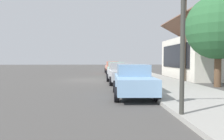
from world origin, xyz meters
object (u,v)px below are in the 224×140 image
at_px(car_skyblue, 133,80).
at_px(car_seafoam, 116,69).
at_px(shade_tree, 219,27).
at_px(utility_pole_wooden, 185,35).
at_px(car_silver, 121,73).
at_px(car_coral, 113,67).
at_px(traffic_light_main, 148,4).
at_px(fire_hydrant_red, 129,72).

bearing_deg(car_skyblue, car_seafoam, -177.71).
height_order(shade_tree, utility_pole_wooden, utility_pole_wooden).
xyz_separation_m(car_silver, shade_tree, (2.55, 6.26, 3.18)).
distance_m(car_coral, car_skyblue, 18.23).
relative_size(car_coral, car_silver, 1.05).
distance_m(shade_tree, utility_pole_wooden, 4.06).
bearing_deg(shade_tree, car_seafoam, -144.52).
height_order(car_coral, utility_pole_wooden, utility_pole_wooden).
relative_size(car_silver, traffic_light_main, 0.89).
distance_m(traffic_light_main, fire_hydrant_red, 17.39).
bearing_deg(car_silver, car_seafoam, 177.07).
distance_m(car_seafoam, utility_pole_wooden, 7.90).
height_order(shade_tree, traffic_light_main, shade_tree).
bearing_deg(utility_pole_wooden, traffic_light_main, -26.20).
xyz_separation_m(car_skyblue, traffic_light_main, (4.18, -0.19, 2.68)).
bearing_deg(utility_pole_wooden, car_silver, -75.39).
relative_size(car_coral, car_seafoam, 1.09).
relative_size(car_skyblue, fire_hydrant_red, 6.28).
xyz_separation_m(car_seafoam, fire_hydrant_red, (-0.82, 1.51, -0.32)).
height_order(car_silver, utility_pole_wooden, utility_pole_wooden).
distance_m(car_skyblue, fire_hydrant_red, 12.96).
bearing_deg(car_coral, car_skyblue, -1.64).
bearing_deg(shade_tree, utility_pole_wooden, -169.98).
height_order(car_silver, fire_hydrant_red, car_silver).
distance_m(car_seafoam, car_silver, 6.17).
distance_m(car_silver, fire_hydrant_red, 7.17).
bearing_deg(car_coral, fire_hydrant_red, 14.40).
xyz_separation_m(utility_pole_wooden, fire_hydrant_red, (-5.55, -4.00, -3.43)).
distance_m(car_coral, utility_pole_wooden, 12.64).
relative_size(car_skyblue, utility_pole_wooden, 0.59).
height_order(car_skyblue, traffic_light_main, traffic_light_main).
relative_size(car_coral, car_skyblue, 1.09).
bearing_deg(car_silver, traffic_light_main, -3.16).
height_order(car_seafoam, utility_pole_wooden, utility_pole_wooden).
bearing_deg(shade_tree, traffic_light_main, -40.33).
bearing_deg(car_seafoam, traffic_light_main, -0.67).
distance_m(car_skyblue, utility_pole_wooden, 9.65).
height_order(car_coral, fire_hydrant_red, car_coral).
distance_m(car_coral, shade_tree, 16.49).
relative_size(car_seafoam, utility_pole_wooden, 0.60).
relative_size(shade_tree, fire_hydrant_red, 8.69).
bearing_deg(car_coral, shade_tree, 20.88).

